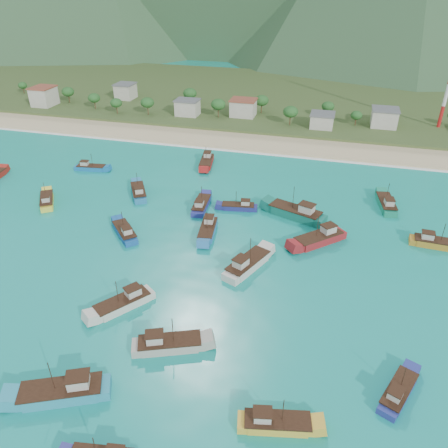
% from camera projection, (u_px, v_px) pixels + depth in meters
% --- Properties ---
extents(ground, '(600.00, 600.00, 0.00)m').
position_uv_depth(ground, '(173.00, 280.00, 83.26)').
color(ground, '#0B7F6D').
rests_on(ground, ground).
extents(beach, '(400.00, 18.00, 1.20)m').
position_uv_depth(beach, '(255.00, 142.00, 149.08)').
color(beach, beige).
rests_on(beach, ground).
extents(land, '(400.00, 110.00, 2.40)m').
position_uv_depth(land, '(282.00, 98.00, 199.90)').
color(land, '#385123').
rests_on(land, ground).
extents(surf_line, '(400.00, 2.50, 0.08)m').
position_uv_depth(surf_line, '(249.00, 152.00, 141.17)').
color(surf_line, white).
rests_on(surf_line, ground).
extents(village, '(216.40, 27.74, 7.65)m').
position_uv_depth(village, '(291.00, 112.00, 164.02)').
color(village, beige).
rests_on(village, ground).
extents(vegetation, '(280.52, 25.88, 8.83)m').
position_uv_depth(vegetation, '(266.00, 109.00, 166.52)').
color(vegetation, '#235623').
rests_on(vegetation, ground).
extents(boat_1, '(4.88, 11.36, 6.50)m').
position_uv_depth(boat_1, '(386.00, 204.00, 108.29)').
color(boat_1, '#137D5E').
rests_on(boat_1, ground).
extents(boat_2, '(7.90, 9.88, 5.85)m').
position_uv_depth(boat_2, '(47.00, 201.00, 110.08)').
color(boat_2, yellow).
rests_on(boat_2, ground).
extents(boat_3, '(6.14, 9.37, 5.36)m').
position_uv_depth(boat_3, '(398.00, 393.00, 60.44)').
color(boat_3, navy).
rests_on(boat_3, ground).
extents(boat_4, '(14.49, 8.68, 8.23)m').
position_uv_depth(boat_4, '(296.00, 213.00, 103.68)').
color(boat_4, '#106454').
rests_on(boat_4, ground).
extents(boat_5, '(9.06, 9.41, 5.96)m').
position_uv_depth(boat_5, '(125.00, 232.00, 96.91)').
color(boat_5, '#154D95').
rests_on(boat_5, ground).
extents(boat_6, '(9.47, 3.92, 5.43)m').
position_uv_depth(boat_6, '(91.00, 168.00, 128.48)').
color(boat_6, '#1168AA').
rests_on(boat_6, ground).
extents(boat_9, '(11.34, 7.10, 6.46)m').
position_uv_depth(boat_9, '(168.00, 345.00, 67.90)').
color(boat_9, '#A5A294').
rests_on(boat_9, ground).
extents(boat_10, '(10.03, 4.75, 5.71)m').
position_uv_depth(boat_10, '(276.00, 424.00, 56.25)').
color(boat_10, gold).
rests_on(boat_10, ground).
extents(boat_12, '(3.85, 10.38, 6.00)m').
position_uv_depth(boat_12, '(201.00, 205.00, 107.95)').
color(boat_12, navy).
rests_on(boat_12, ground).
extents(boat_13, '(7.97, 12.36, 7.05)m').
position_uv_depth(boat_13, '(247.00, 265.00, 85.98)').
color(boat_13, beige).
rests_on(boat_13, ground).
extents(boat_15, '(12.78, 8.45, 7.31)m').
position_uv_depth(boat_15, '(64.00, 392.00, 60.07)').
color(boat_15, teal).
rests_on(boat_15, ground).
extents(boat_16, '(10.55, 3.72, 6.13)m').
position_uv_depth(boat_16, '(436.00, 243.00, 93.00)').
color(boat_16, '#B17B22').
rests_on(boat_16, ground).
extents(boat_17, '(9.03, 10.64, 6.42)m').
position_uv_depth(boat_17, '(124.00, 303.00, 76.25)').
color(boat_17, beige).
rests_on(boat_17, ground).
extents(boat_18, '(9.16, 3.96, 5.24)m').
position_uv_depth(boat_18, '(239.00, 207.00, 107.47)').
color(boat_18, navy).
rests_on(boat_18, ground).
extents(boat_21, '(4.52, 10.88, 6.24)m').
position_uv_depth(boat_21, '(208.00, 230.00, 97.68)').
color(boat_21, '#2A6EB2').
rests_on(boat_21, ground).
extents(boat_23, '(4.98, 11.38, 6.50)m').
position_uv_depth(boat_23, '(207.00, 162.00, 131.80)').
color(boat_23, '#AC1A19').
rests_on(boat_23, ground).
extents(boat_24, '(11.31, 11.10, 7.23)m').
position_uv_depth(boat_24, '(319.00, 239.00, 94.17)').
color(boat_24, maroon).
rests_on(boat_24, ground).
extents(boat_25, '(8.11, 10.83, 6.32)m').
position_uv_depth(boat_25, '(139.00, 192.00, 114.06)').
color(boat_25, teal).
rests_on(boat_25, ground).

